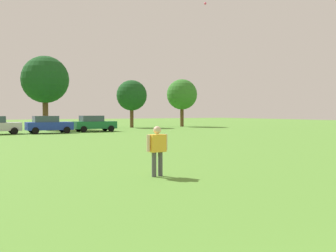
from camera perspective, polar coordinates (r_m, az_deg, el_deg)
ground_plane at (r=30.19m, az=-21.56°, el=-1.97°), size 160.00×160.00×0.00m
adult_bystander at (r=12.33m, az=-1.61°, el=-3.07°), size 0.76×0.33×1.61m
parked_car_blue_2 at (r=39.05m, az=-17.25°, el=0.23°), size 4.30×2.02×1.68m
parked_car_green_3 at (r=40.99m, az=-10.88°, el=0.37°), size 4.30×2.02×1.68m
tree_center_right at (r=48.46m, az=-17.70°, el=6.52°), size 5.60×5.60×8.72m
tree_right at (r=51.14m, az=-5.39°, el=4.50°), size 4.01×4.01×6.25m
tree_far_right at (r=54.60m, az=2.08°, el=4.66°), size 4.28×4.28×6.68m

